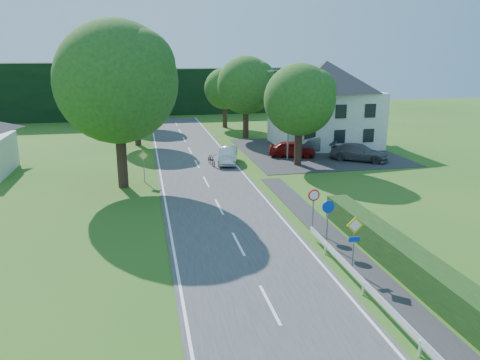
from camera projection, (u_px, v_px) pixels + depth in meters
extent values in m
cube|color=#3A3B3D|center=(214.00, 198.00, 31.14)|extent=(7.00, 80.00, 0.04)
cube|color=#262628|center=(450.00, 351.00, 15.11)|extent=(1.50, 44.00, 0.04)
cube|color=#262628|center=(315.00, 151.00, 45.78)|extent=(14.00, 16.00, 0.04)
cube|color=white|center=(165.00, 200.00, 30.49)|extent=(0.12, 80.00, 0.01)
cube|color=white|center=(262.00, 194.00, 31.77)|extent=(0.12, 80.00, 0.01)
cube|color=black|center=(220.00, 91.00, 75.25)|extent=(30.00, 5.00, 7.00)
cube|color=silver|center=(324.00, 119.00, 48.28)|extent=(10.00, 8.00, 5.60)
pyramid|color=#27262B|center=(326.00, 76.00, 47.15)|extent=(10.60, 8.40, 3.00)
cylinder|color=gray|center=(288.00, 116.00, 41.15)|extent=(0.16, 0.16, 8.00)
cylinder|color=gray|center=(281.00, 70.00, 39.97)|extent=(1.70, 0.10, 0.10)
cube|color=gray|center=(271.00, 71.00, 39.81)|extent=(0.50, 0.18, 0.12)
cylinder|color=gray|center=(353.00, 247.00, 20.34)|extent=(0.07, 0.07, 2.40)
cube|color=#D5BA0B|center=(355.00, 225.00, 20.05)|extent=(0.78, 0.04, 0.78)
cube|color=white|center=(355.00, 225.00, 20.05)|extent=(0.57, 0.05, 0.57)
cube|color=#0C36BA|center=(354.00, 239.00, 20.22)|extent=(0.50, 0.04, 0.22)
cylinder|color=gray|center=(327.00, 225.00, 23.20)|extent=(0.07, 0.07, 2.20)
cylinder|color=#0C36BA|center=(328.00, 207.00, 22.92)|extent=(0.64, 0.04, 0.64)
cylinder|color=gray|center=(313.00, 212.00, 25.09)|extent=(0.07, 0.07, 2.20)
cylinder|color=red|center=(314.00, 195.00, 24.81)|extent=(0.64, 0.04, 0.64)
cylinder|color=white|center=(314.00, 195.00, 24.79)|extent=(0.48, 0.04, 0.48)
cylinder|color=gray|center=(144.00, 168.00, 34.69)|extent=(0.07, 0.07, 2.20)
cube|color=#D5BA0B|center=(143.00, 155.00, 34.42)|extent=(0.78, 0.04, 0.78)
cube|color=white|center=(143.00, 155.00, 34.42)|extent=(0.57, 0.05, 0.57)
imported|color=silver|center=(228.00, 155.00, 40.60)|extent=(2.47, 4.57, 1.43)
imported|color=black|center=(212.00, 159.00, 39.99)|extent=(0.93, 2.05, 1.04)
imported|color=maroon|center=(292.00, 149.00, 43.21)|extent=(4.60, 3.07, 1.45)
imported|color=#9E9FA2|center=(315.00, 144.00, 45.35)|extent=(5.15, 3.07, 1.60)
imported|color=#4E4F54|center=(359.00, 152.00, 41.70)|extent=(5.34, 4.63, 1.48)
imported|color=red|center=(288.00, 139.00, 46.83)|extent=(2.43, 2.47, 2.00)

